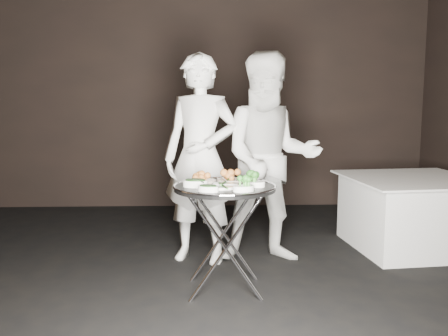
{
  "coord_description": "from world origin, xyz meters",
  "views": [
    {
      "loc": [
        -0.02,
        -3.37,
        1.5
      ],
      "look_at": [
        0.13,
        0.53,
        0.95
      ],
      "focal_mm": 40.0,
      "sensor_mm": 36.0,
      "label": 1
    }
  ],
  "objects_px": {
    "tray_stand": "(225,234)",
    "dining_table": "(412,213)",
    "serving_tray": "(225,187)",
    "waiter_left": "(200,158)",
    "waiter_right": "(270,158)"
  },
  "relations": [
    {
      "from": "tray_stand",
      "to": "waiter_right",
      "type": "relative_size",
      "value": 0.43
    },
    {
      "from": "serving_tray",
      "to": "tray_stand",
      "type": "bearing_deg",
      "value": 0.0
    },
    {
      "from": "serving_tray",
      "to": "dining_table",
      "type": "relative_size",
      "value": 0.63
    },
    {
      "from": "dining_table",
      "to": "tray_stand",
      "type": "bearing_deg",
      "value": -151.32
    },
    {
      "from": "tray_stand",
      "to": "waiter_right",
      "type": "bearing_deg",
      "value": 58.6
    },
    {
      "from": "tray_stand",
      "to": "waiter_right",
      "type": "distance_m",
      "value": 0.99
    },
    {
      "from": "serving_tray",
      "to": "waiter_right",
      "type": "distance_m",
      "value": 0.86
    },
    {
      "from": "tray_stand",
      "to": "waiter_left",
      "type": "bearing_deg",
      "value": 104.19
    },
    {
      "from": "tray_stand",
      "to": "dining_table",
      "type": "bearing_deg",
      "value": 28.68
    },
    {
      "from": "serving_tray",
      "to": "waiter_left",
      "type": "distance_m",
      "value": 0.8
    },
    {
      "from": "serving_tray",
      "to": "waiter_left",
      "type": "xyz_separation_m",
      "value": [
        -0.19,
        0.77,
        0.13
      ]
    },
    {
      "from": "serving_tray",
      "to": "waiter_right",
      "type": "height_order",
      "value": "waiter_right"
    },
    {
      "from": "serving_tray",
      "to": "waiter_right",
      "type": "bearing_deg",
      "value": 58.6
    },
    {
      "from": "tray_stand",
      "to": "serving_tray",
      "type": "relative_size",
      "value": 1.03
    },
    {
      "from": "tray_stand",
      "to": "dining_table",
      "type": "distance_m",
      "value": 2.18
    }
  ]
}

